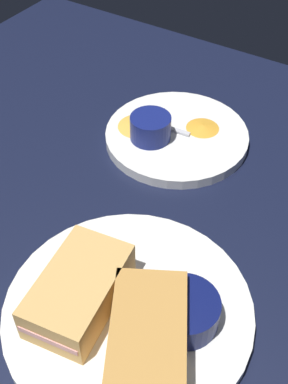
% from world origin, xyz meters
% --- Properties ---
extents(ground_plane, '(1.10, 1.10, 0.03)m').
position_xyz_m(ground_plane, '(0.00, 0.00, -0.01)').
color(ground_plane, black).
extents(plate_sandwich_main, '(0.28, 0.28, 0.02)m').
position_xyz_m(plate_sandwich_main, '(-0.06, -0.08, 0.01)').
color(plate_sandwich_main, white).
rests_on(plate_sandwich_main, ground_plane).
extents(sandwich_half_near, '(0.14, 0.09, 0.05)m').
position_xyz_m(sandwich_half_near, '(-0.09, -0.03, 0.04)').
color(sandwich_half_near, tan).
rests_on(sandwich_half_near, plate_sandwich_main).
extents(sandwich_half_far, '(0.15, 0.13, 0.05)m').
position_xyz_m(sandwich_half_far, '(-0.09, -0.12, 0.04)').
color(sandwich_half_far, '#C68C42').
rests_on(sandwich_half_far, plate_sandwich_main).
extents(ramekin_dark_sauce, '(0.08, 0.08, 0.03)m').
position_xyz_m(ramekin_dark_sauce, '(-0.04, -0.14, 0.03)').
color(ramekin_dark_sauce, '#0C144C').
rests_on(ramekin_dark_sauce, plate_sandwich_main).
extents(spoon_by_dark_ramekin, '(0.03, 0.10, 0.01)m').
position_xyz_m(spoon_by_dark_ramekin, '(-0.05, -0.08, 0.02)').
color(spoon_by_dark_ramekin, silver).
rests_on(spoon_by_dark_ramekin, plate_sandwich_main).
extents(plate_chips_companion, '(0.22, 0.22, 0.02)m').
position_xyz_m(plate_chips_companion, '(0.24, 0.03, 0.01)').
color(plate_chips_companion, white).
rests_on(plate_chips_companion, ground_plane).
extents(ramekin_light_gravy, '(0.06, 0.06, 0.04)m').
position_xyz_m(ramekin_light_gravy, '(0.21, 0.06, 0.04)').
color(ramekin_light_gravy, navy).
rests_on(ramekin_light_gravy, plate_chips_companion).
extents(spoon_by_gravy_ramekin, '(0.02, 0.10, 0.01)m').
position_xyz_m(spoon_by_gravy_ramekin, '(0.24, 0.08, 0.02)').
color(spoon_by_gravy_ramekin, silver).
rests_on(spoon_by_gravy_ramekin, plate_chips_companion).
extents(plantain_chip_scatter, '(0.12, 0.16, 0.01)m').
position_xyz_m(plantain_chip_scatter, '(0.24, 0.06, 0.02)').
color(plantain_chip_scatter, gold).
rests_on(plantain_chip_scatter, plate_chips_companion).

